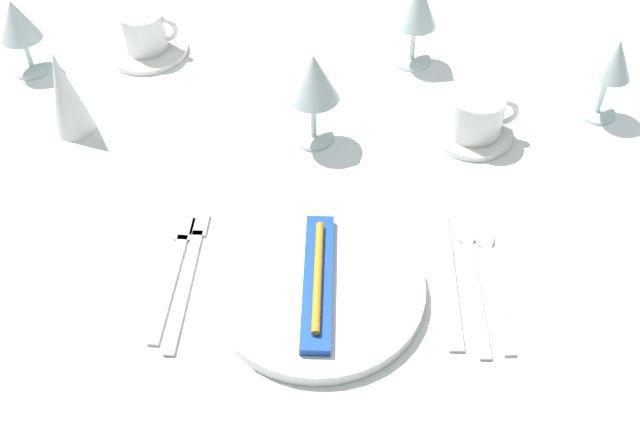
{
  "coord_description": "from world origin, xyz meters",
  "views": [
    {
      "loc": [
        -0.02,
        -0.82,
        1.47
      ],
      "look_at": [
        -0.04,
        -0.14,
        0.76
      ],
      "focal_mm": 40.62,
      "sensor_mm": 36.0,
      "label": 1
    }
  ],
  "objects_px": {
    "dinner_knife": "(449,282)",
    "wine_glass_centre": "(417,7)",
    "fork_inner": "(173,271)",
    "dinner_plate": "(318,288)",
    "coffee_cup_left": "(145,31)",
    "wine_glass_right": "(17,24)",
    "wine_glass_far": "(313,81)",
    "spoon_soup": "(472,269)",
    "spoon_dessert": "(491,270)",
    "napkin_folded": "(65,93)",
    "toothbrush_package": "(318,280)",
    "fork_outer": "(188,273)",
    "wine_glass_left": "(613,63)",
    "coffee_cup_right": "(476,113)"
  },
  "relations": [
    {
      "from": "wine_glass_right",
      "to": "wine_glass_far",
      "type": "xyz_separation_m",
      "value": [
        0.49,
        -0.17,
        0.02
      ]
    },
    {
      "from": "wine_glass_far",
      "to": "spoon_soup",
      "type": "bearing_deg",
      "value": -50.62
    },
    {
      "from": "fork_outer",
      "to": "wine_glass_far",
      "type": "xyz_separation_m",
      "value": [
        0.15,
        0.27,
        0.11
      ]
    },
    {
      "from": "dinner_knife",
      "to": "wine_glass_far",
      "type": "bearing_deg",
      "value": 122.86
    },
    {
      "from": "toothbrush_package",
      "to": "fork_inner",
      "type": "distance_m",
      "value": 0.19
    },
    {
      "from": "wine_glass_left",
      "to": "toothbrush_package",
      "type": "bearing_deg",
      "value": -139.79
    },
    {
      "from": "fork_outer",
      "to": "wine_glass_left",
      "type": "bearing_deg",
      "value": 29.54
    },
    {
      "from": "toothbrush_package",
      "to": "fork_outer",
      "type": "xyz_separation_m",
      "value": [
        -0.17,
        0.03,
        -0.02
      ]
    },
    {
      "from": "coffee_cup_left",
      "to": "wine_glass_far",
      "type": "distance_m",
      "value": 0.38
    },
    {
      "from": "fork_inner",
      "to": "wine_glass_centre",
      "type": "height_order",
      "value": "wine_glass_centre"
    },
    {
      "from": "dinner_knife",
      "to": "wine_glass_centre",
      "type": "xyz_separation_m",
      "value": [
        -0.02,
        0.49,
        0.1
      ]
    },
    {
      "from": "fork_inner",
      "to": "coffee_cup_left",
      "type": "bearing_deg",
      "value": 104.08
    },
    {
      "from": "fork_outer",
      "to": "wine_glass_far",
      "type": "relative_size",
      "value": 1.51
    },
    {
      "from": "wine_glass_far",
      "to": "napkin_folded",
      "type": "distance_m",
      "value": 0.38
    },
    {
      "from": "coffee_cup_right",
      "to": "wine_glass_far",
      "type": "bearing_deg",
      "value": -176.77
    },
    {
      "from": "napkin_folded",
      "to": "toothbrush_package",
      "type": "bearing_deg",
      "value": -38.97
    },
    {
      "from": "dinner_plate",
      "to": "wine_glass_centre",
      "type": "distance_m",
      "value": 0.54
    },
    {
      "from": "coffee_cup_left",
      "to": "wine_glass_centre",
      "type": "distance_m",
      "value": 0.47
    },
    {
      "from": "coffee_cup_right",
      "to": "wine_glass_left",
      "type": "relative_size",
      "value": 0.79
    },
    {
      "from": "spoon_soup",
      "to": "wine_glass_far",
      "type": "bearing_deg",
      "value": 129.38
    },
    {
      "from": "spoon_soup",
      "to": "napkin_folded",
      "type": "xyz_separation_m",
      "value": [
        -0.58,
        0.27,
        0.07
      ]
    },
    {
      "from": "spoon_soup",
      "to": "spoon_dessert",
      "type": "distance_m",
      "value": 0.03
    },
    {
      "from": "coffee_cup_right",
      "to": "wine_glass_far",
      "type": "height_order",
      "value": "wine_glass_far"
    },
    {
      "from": "coffee_cup_right",
      "to": "fork_inner",
      "type": "bearing_deg",
      "value": -146.02
    },
    {
      "from": "dinner_plate",
      "to": "wine_glass_right",
      "type": "relative_size",
      "value": 2.05
    },
    {
      "from": "dinner_plate",
      "to": "spoon_dessert",
      "type": "bearing_deg",
      "value": 9.97
    },
    {
      "from": "dinner_plate",
      "to": "wine_glass_centre",
      "type": "height_order",
      "value": "wine_glass_centre"
    },
    {
      "from": "spoon_soup",
      "to": "napkin_folded",
      "type": "bearing_deg",
      "value": 155.01
    },
    {
      "from": "fork_inner",
      "to": "wine_glass_centre",
      "type": "bearing_deg",
      "value": 54.94
    },
    {
      "from": "coffee_cup_left",
      "to": "napkin_folded",
      "type": "xyz_separation_m",
      "value": [
        -0.08,
        -0.21,
        0.03
      ]
    },
    {
      "from": "spoon_dessert",
      "to": "wine_glass_centre",
      "type": "relative_size",
      "value": 1.36
    },
    {
      "from": "coffee_cup_right",
      "to": "wine_glass_centre",
      "type": "xyz_separation_m",
      "value": [
        -0.08,
        0.2,
        0.06
      ]
    },
    {
      "from": "fork_inner",
      "to": "spoon_dessert",
      "type": "height_order",
      "value": "spoon_dessert"
    },
    {
      "from": "wine_glass_centre",
      "to": "wine_glass_right",
      "type": "relative_size",
      "value": 1.16
    },
    {
      "from": "coffee_cup_left",
      "to": "napkin_folded",
      "type": "height_order",
      "value": "napkin_folded"
    },
    {
      "from": "spoon_dessert",
      "to": "wine_glass_right",
      "type": "height_order",
      "value": "wine_glass_right"
    },
    {
      "from": "dinner_plate",
      "to": "coffee_cup_left",
      "type": "relative_size",
      "value": 2.74
    },
    {
      "from": "spoon_dessert",
      "to": "spoon_soup",
      "type": "bearing_deg",
      "value": 177.56
    },
    {
      "from": "spoon_soup",
      "to": "coffee_cup_right",
      "type": "relative_size",
      "value": 2.03
    },
    {
      "from": "dinner_knife",
      "to": "wine_glass_right",
      "type": "distance_m",
      "value": 0.81
    },
    {
      "from": "fork_inner",
      "to": "toothbrush_package",
      "type": "bearing_deg",
      "value": -8.79
    },
    {
      "from": "coffee_cup_left",
      "to": "coffee_cup_right",
      "type": "relative_size",
      "value": 0.91
    },
    {
      "from": "coffee_cup_left",
      "to": "coffee_cup_right",
      "type": "xyz_separation_m",
      "value": [
        0.54,
        -0.21,
        -0.0
      ]
    },
    {
      "from": "toothbrush_package",
      "to": "wine_glass_right",
      "type": "distance_m",
      "value": 0.69
    },
    {
      "from": "wine_glass_centre",
      "to": "wine_glass_far",
      "type": "xyz_separation_m",
      "value": [
        -0.16,
        -0.21,
        0.0
      ]
    },
    {
      "from": "wine_glass_right",
      "to": "wine_glass_centre",
      "type": "bearing_deg",
      "value": 3.37
    },
    {
      "from": "fork_inner",
      "to": "coffee_cup_left",
      "type": "relative_size",
      "value": 2.11
    },
    {
      "from": "dinner_knife",
      "to": "spoon_dessert",
      "type": "relative_size",
      "value": 1.06
    },
    {
      "from": "toothbrush_package",
      "to": "wine_glass_left",
      "type": "bearing_deg",
      "value": 40.21
    },
    {
      "from": "dinner_plate",
      "to": "wine_glass_far",
      "type": "xyz_separation_m",
      "value": [
        -0.01,
        0.3,
        0.1
      ]
    }
  ]
}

